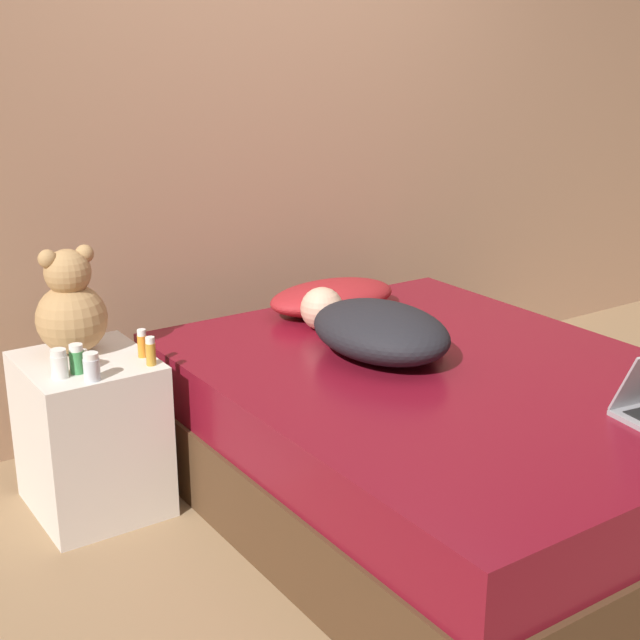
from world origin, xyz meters
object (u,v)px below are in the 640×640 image
object	(u,v)px
bottle_orange	(142,344)
bottle_white	(59,364)
teddy_bear	(71,307)
bottle_clear	(92,367)
bottle_amber	(151,351)
person_lying	(375,329)
bottle_green	(77,359)
pillow	(332,297)
bottle_pink	(83,359)

from	to	relation	value
bottle_orange	bottle_white	bearing A→B (deg)	-174.14
teddy_bear	bottle_clear	size ratio (longest dim) A/B	4.04
bottle_white	bottle_orange	bearing A→B (deg)	5.86
bottle_clear	bottle_amber	distance (m)	0.22
person_lying	bottle_green	distance (m)	1.04
pillow	bottle_amber	world-z (taller)	bottle_amber
bottle_green	bottle_amber	bearing A→B (deg)	-16.54
teddy_bear	bottle_orange	bearing A→B (deg)	-44.54
bottle_clear	bottle_pink	xyz separation A→B (m)	(0.02, 0.13, -0.02)
person_lying	bottle_clear	size ratio (longest dim) A/B	7.95
bottle_white	bottle_clear	bearing A→B (deg)	-46.45
teddy_bear	bottle_green	xyz separation A→B (m)	(-0.06, -0.20, -0.12)
teddy_bear	bottle_amber	bearing A→B (deg)	-57.25
pillow	bottle_amber	bearing A→B (deg)	-164.46
bottle_clear	bottle_white	xyz separation A→B (m)	(-0.08, 0.08, 0.00)
teddy_bear	bottle_pink	bearing A→B (deg)	-98.78
person_lying	bottle_green	size ratio (longest dim) A/B	7.53
bottle_white	bottle_pink	bearing A→B (deg)	27.59
bottle_white	bottle_amber	size ratio (longest dim) A/B	0.97
pillow	bottle_white	xyz separation A→B (m)	(-1.22, -0.20, 0.02)
teddy_bear	pillow	bearing A→B (deg)	-0.57
bottle_amber	bottle_green	xyz separation A→B (m)	(-0.23, 0.07, -0.00)
person_lying	bottle_orange	xyz separation A→B (m)	(-0.76, 0.34, -0.01)
pillow	bottle_white	world-z (taller)	bottle_white
bottle_clear	pillow	bearing A→B (deg)	13.81
pillow	bottle_green	world-z (taller)	bottle_green
bottle_orange	bottle_green	distance (m)	0.24
bottle_white	bottle_amber	world-z (taller)	bottle_amber
pillow	bottle_white	distance (m)	1.24
bottle_clear	teddy_bear	bearing A→B (deg)	81.63
bottle_clear	bottle_white	world-z (taller)	bottle_white
bottle_clear	bottle_amber	bearing A→B (deg)	6.13
teddy_bear	bottle_pink	xyz separation A→B (m)	(-0.02, -0.16, -0.14)
bottle_pink	bottle_white	xyz separation A→B (m)	(-0.10, -0.05, 0.02)
person_lying	bottle_pink	xyz separation A→B (m)	(-0.96, 0.36, -0.03)
person_lying	bottle_amber	distance (m)	0.80
bottle_pink	bottle_amber	size ratio (longest dim) A/B	0.60
person_lying	bottle_white	bearing A→B (deg)	163.16
bottle_green	bottle_orange	bearing A→B (deg)	5.17
bottle_amber	bottle_green	distance (m)	0.24
pillow	bottle_clear	distance (m)	1.18
person_lying	teddy_bear	size ratio (longest dim) A/B	1.97
person_lying	teddy_bear	distance (m)	1.07
bottle_pink	bottle_clear	bearing A→B (deg)	-97.89
teddy_bear	bottle_white	world-z (taller)	teddy_bear
person_lying	bottle_pink	bearing A→B (deg)	158.92
pillow	bottle_white	bearing A→B (deg)	-170.79
teddy_bear	bottle_orange	xyz separation A→B (m)	(0.18, -0.18, -0.12)
pillow	person_lying	size ratio (longest dim) A/B	0.77
teddy_bear	bottle_green	bearing A→B (deg)	-106.51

